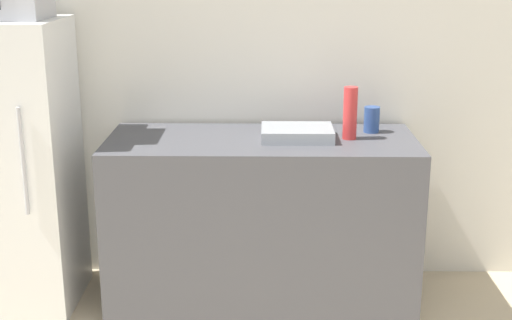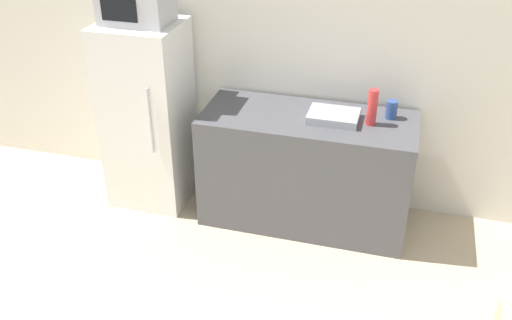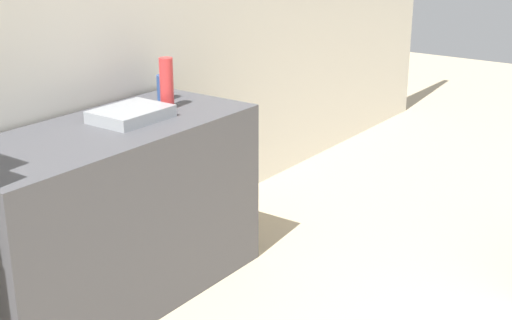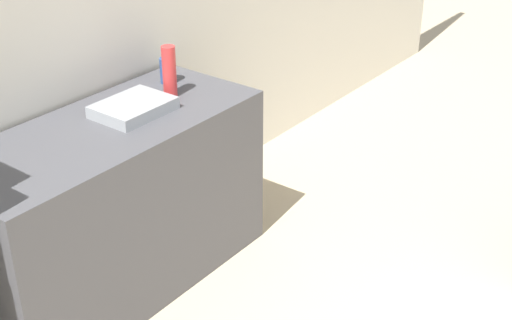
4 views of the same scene
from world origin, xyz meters
name	(u,v)px [view 1 (image 1 of 4)]	position (x,y,z in m)	size (l,w,h in m)	color
wall_back	(312,51)	(0.00, 3.29, 1.30)	(8.00, 0.06, 2.60)	silver
refrigerator	(11,166)	(-1.57, 2.89, 0.75)	(0.62, 0.59, 1.50)	white
counter	(261,221)	(-0.27, 2.90, 0.45)	(1.59, 0.67, 0.90)	#4C4C51
sink_basin	(297,133)	(-0.09, 2.90, 0.93)	(0.36, 0.27, 0.06)	#9EA3A8
bottle_tall	(350,113)	(0.17, 2.91, 1.04)	(0.07, 0.07, 0.27)	red
bottle_short	(372,120)	(0.31, 3.05, 0.97)	(0.08, 0.08, 0.14)	#2D4C8C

